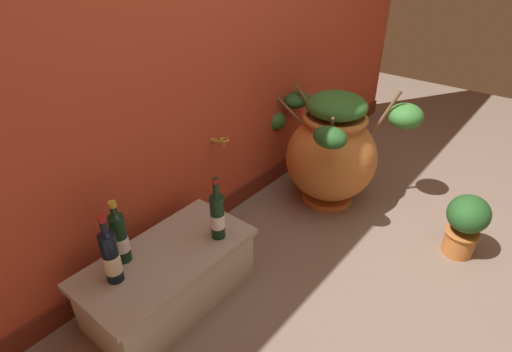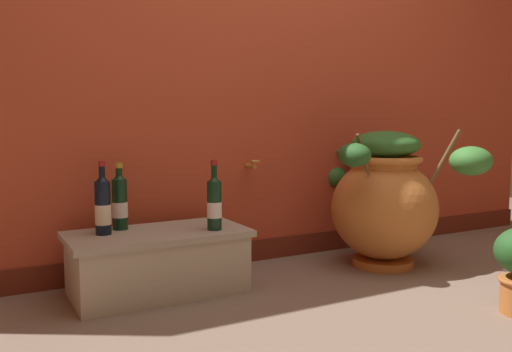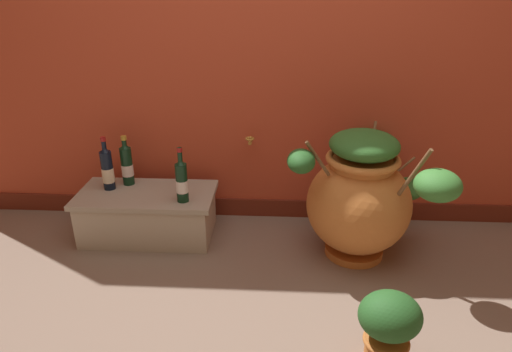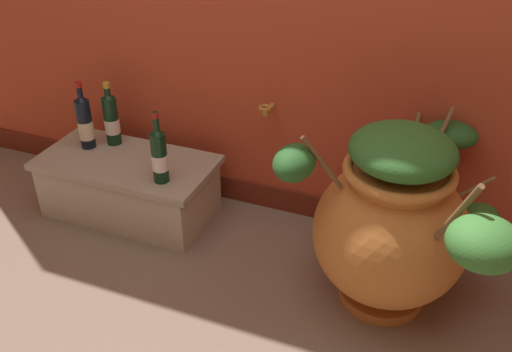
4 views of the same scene
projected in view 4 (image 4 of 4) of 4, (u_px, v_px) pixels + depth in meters
terracotta_urn at (395, 221)px, 2.07m from camera, size 0.81×0.95×0.76m
stone_ledge at (129, 184)px, 2.69m from camera, size 0.82×0.42×0.29m
wine_bottle_left at (85, 121)px, 2.66m from camera, size 0.07×0.07×0.33m
wine_bottle_middle at (159, 154)px, 2.40m from camera, size 0.07×0.07×0.33m
wine_bottle_right at (111, 118)px, 2.69m from camera, size 0.07×0.07×0.32m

